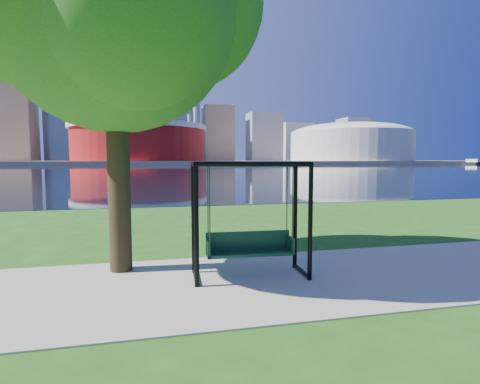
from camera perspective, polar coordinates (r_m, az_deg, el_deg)
name	(u,v)px	position (r m, az deg, el deg)	size (l,w,h in m)	color
ground	(247,275)	(8.11, 1.10, -12.48)	(900.00, 900.00, 0.00)	#1E5114
path	(253,281)	(7.64, 2.05, -13.45)	(120.00, 4.00, 0.03)	#9E937F
river	(160,169)	(109.55, -12.11, 3.50)	(900.00, 180.00, 0.02)	black
far_bank	(155,162)	(313.51, -12.77, 4.48)	(900.00, 228.00, 2.00)	#937F60
stadium	(139,141)	(242.93, -15.11, 7.48)	(83.00, 83.00, 32.00)	maroon
arena	(351,141)	(278.80, 16.49, 7.43)	(84.00, 84.00, 26.56)	beige
skyline	(149,120)	(328.62, -13.66, 10.57)	(392.00, 66.00, 96.50)	gray
swing	(250,222)	(7.69, 1.49, -4.57)	(2.38, 1.12, 2.39)	black
park_tree	(111,0)	(9.07, -19.02, 25.88)	(6.62, 5.98, 8.22)	black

